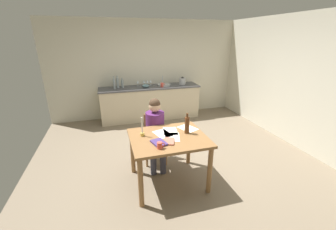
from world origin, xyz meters
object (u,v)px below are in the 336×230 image
at_px(wine_bottle_on_table, 187,125).
at_px(bottle_vinegar, 118,83).
at_px(dining_table, 168,144).
at_px(sink_unit, 164,85).
at_px(wine_glass_back_right, 138,82).
at_px(wine_glass_by_kettle, 147,81).
at_px(bottle_oil, 114,84).
at_px(wine_glass_back_left, 144,82).
at_px(book_magazine, 169,141).
at_px(teacup_on_counter, 162,85).
at_px(chair_at_table, 155,136).
at_px(wine_glass_near_sink, 151,81).
at_px(mixing_bowl, 146,86).
at_px(stovetop_kettle, 182,81).
at_px(bottle_wine_red, 122,83).
at_px(candlestick, 142,131).
at_px(coffee_mug, 160,145).
at_px(person_seated, 156,129).
at_px(book_cookery, 159,143).

relative_size(wine_bottle_on_table, bottle_vinegar, 1.00).
xyz_separation_m(dining_table, sink_unit, (0.72, 2.84, 0.26)).
bearing_deg(wine_glass_back_right, wine_glass_by_kettle, 0.00).
height_order(bottle_oil, wine_glass_back_left, bottle_oil).
distance_m(book_magazine, teacup_on_counter, 2.92).
bearing_deg(book_magazine, bottle_vinegar, 118.80).
relative_size(chair_at_table, wine_glass_near_sink, 5.54).
distance_m(wine_glass_back_left, teacup_on_counter, 0.53).
bearing_deg(mixing_bowl, wine_glass_by_kettle, 67.04).
xyz_separation_m(bottle_oil, mixing_bowl, (0.79, -0.06, -0.09)).
xyz_separation_m(chair_at_table, stovetop_kettle, (1.29, 2.13, 0.52)).
bearing_deg(teacup_on_counter, stovetop_kettle, 13.54).
xyz_separation_m(bottle_wine_red, wine_glass_by_kettle, (0.68, 0.08, -0.00)).
bearing_deg(book_magazine, wine_glass_near_sink, 102.51).
bearing_deg(teacup_on_counter, bottle_wine_red, 167.89).
relative_size(candlestick, book_magazine, 1.36).
bearing_deg(bottle_oil, coffee_mug, -82.70).
bearing_deg(wine_bottle_on_table, book_magazine, -148.63).
distance_m(bottle_vinegar, wine_glass_back_right, 0.54).
height_order(coffee_mug, wine_glass_by_kettle, wine_glass_by_kettle).
bearing_deg(teacup_on_counter, bottle_oil, 173.62).
relative_size(book_magazine, sink_unit, 0.60).
bearing_deg(candlestick, wine_glass_by_kettle, 77.30).
height_order(candlestick, book_magazine, candlestick).
bearing_deg(wine_glass_back_right, person_seated, -91.93).
bearing_deg(stovetop_kettle, wine_glass_back_right, 173.02).
bearing_deg(book_magazine, person_seated, 112.37).
xyz_separation_m(book_cookery, wine_glass_by_kettle, (0.47, 3.15, 0.22)).
distance_m(bottle_wine_red, teacup_on_counter, 1.04).
height_order(person_seated, book_cookery, person_seated).
bearing_deg(sink_unit, book_cookery, -106.67).
bearing_deg(book_cookery, teacup_on_counter, 58.98).
xyz_separation_m(bottle_vinegar, stovetop_kettle, (1.76, -0.06, -0.04)).
xyz_separation_m(wine_bottle_on_table, wine_glass_back_right, (-0.29, 2.94, 0.09)).
distance_m(person_seated, bottle_vinegar, 2.41).
xyz_separation_m(bottle_wine_red, stovetop_kettle, (1.64, -0.07, -0.01)).
bearing_deg(mixing_bowl, person_seated, -96.51).
distance_m(bottle_vinegar, wine_glass_near_sink, 0.89).
xyz_separation_m(dining_table, bottle_oil, (-0.60, 2.82, 0.38)).
bearing_deg(wine_glass_near_sink, bottle_oil, -170.52).
xyz_separation_m(chair_at_table, wine_glass_back_left, (0.23, 2.28, 0.53)).
bearing_deg(bottle_vinegar, book_magazine, -81.05).
relative_size(coffee_mug, stovetop_kettle, 0.48).
xyz_separation_m(bottle_vinegar, teacup_on_counter, (1.13, -0.21, -0.08)).
xyz_separation_m(coffee_mug, sink_unit, (0.92, 3.14, 0.10)).
bearing_deg(wine_glass_back_left, wine_glass_back_right, 180.00).
distance_m(bottle_vinegar, stovetop_kettle, 1.76).
xyz_separation_m(sink_unit, stovetop_kettle, (0.53, -0.00, 0.08)).
height_order(candlestick, bottle_wine_red, bottle_wine_red).
distance_m(person_seated, wine_glass_by_kettle, 2.47).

